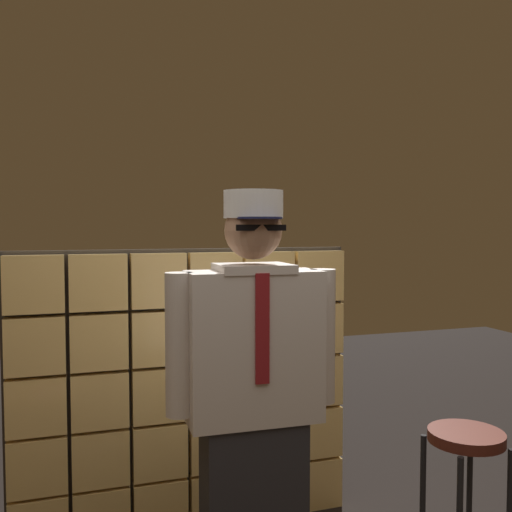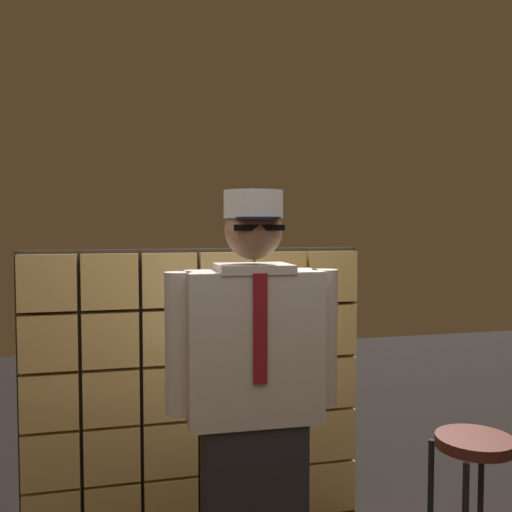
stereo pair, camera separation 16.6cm
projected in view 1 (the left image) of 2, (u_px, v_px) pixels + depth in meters
glass_block_wall at (188, 392)px, 3.13m from camera, size 1.89×0.10×1.58m
standing_person at (253, 403)px, 2.35m from camera, size 0.73×0.31×1.83m
bar_stool at (465, 473)px, 2.58m from camera, size 0.34×0.34×0.76m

